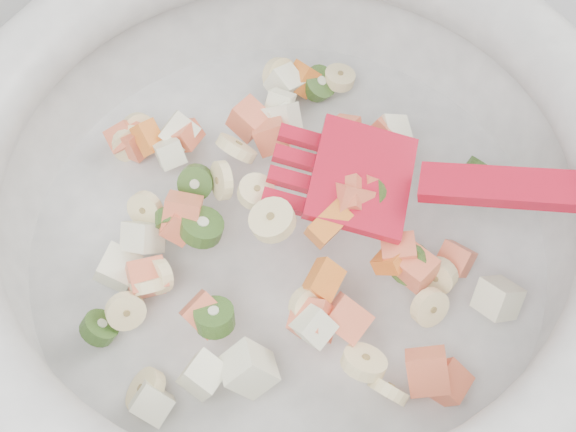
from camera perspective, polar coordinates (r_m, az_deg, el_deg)
mixing_bowl at (r=0.49m, az=0.05°, el=0.96°), size 0.47×0.43×0.13m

